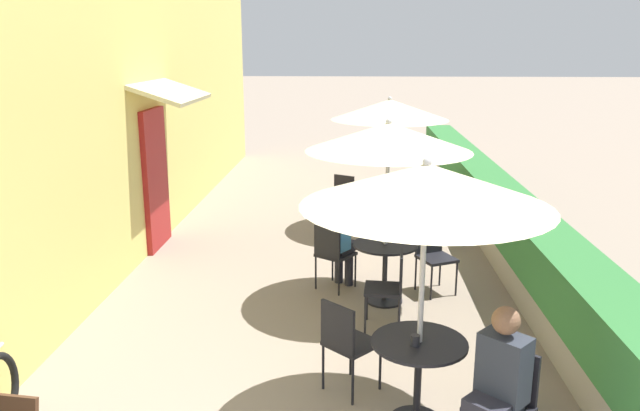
% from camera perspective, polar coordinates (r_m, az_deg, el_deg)
% --- Properties ---
extents(cafe_facade_wall, '(0.98, 14.65, 4.20)m').
position_cam_1_polar(cafe_facade_wall, '(10.14, -14.98, 8.82)').
color(cafe_facade_wall, '#E0CC6B').
rests_on(cafe_facade_wall, ground_plane).
extents(planter_hedge, '(0.60, 13.65, 1.01)m').
position_cam_1_polar(planter_hedge, '(10.20, 15.33, -0.05)').
color(planter_hedge, gray).
rests_on(planter_hedge, ground_plane).
extents(patio_table_near, '(0.77, 0.77, 0.73)m').
position_cam_1_polar(patio_table_near, '(5.20, 8.99, -14.17)').
color(patio_table_near, black).
rests_on(patio_table_near, ground_plane).
extents(patio_umbrella_near, '(1.90, 1.90, 2.21)m').
position_cam_1_polar(patio_umbrella_near, '(4.68, 9.69, 1.82)').
color(patio_umbrella_near, '#B7B7BC').
rests_on(patio_umbrella_near, ground_plane).
extents(cafe_chair_near_left, '(0.57, 0.57, 0.87)m').
position_cam_1_polar(cafe_chair_near_left, '(4.93, 16.55, -16.48)').
color(cafe_chair_near_left, black).
rests_on(cafe_chair_near_left, ground_plane).
extents(seated_patron_near_left, '(0.51, 0.51, 1.25)m').
position_cam_1_polar(seated_patron_near_left, '(4.76, 16.01, -15.26)').
color(seated_patron_near_left, '#23232D').
rests_on(seated_patron_near_left, ground_plane).
extents(cafe_chair_near_right, '(0.57, 0.57, 0.87)m').
position_cam_1_polar(cafe_chair_near_right, '(5.56, 2.40, -12.11)').
color(cafe_chair_near_right, black).
rests_on(cafe_chair_near_right, ground_plane).
extents(coffee_cup_near, '(0.07, 0.07, 0.09)m').
position_cam_1_polar(coffee_cup_near, '(5.02, 8.69, -12.10)').
color(coffee_cup_near, '#232328').
rests_on(coffee_cup_near, patio_table_near).
extents(patio_table_mid, '(0.77, 0.77, 0.73)m').
position_cam_1_polar(patio_table_mid, '(7.46, 5.97, -4.99)').
color(patio_table_mid, black).
rests_on(patio_table_mid, ground_plane).
extents(patio_umbrella_mid, '(1.90, 1.90, 2.21)m').
position_cam_1_polar(patio_umbrella_mid, '(7.11, 6.28, 6.23)').
color(patio_umbrella_mid, '#B7B7BC').
rests_on(patio_umbrella_mid, ground_plane).
extents(cafe_chair_mid_left, '(0.53, 0.53, 0.87)m').
position_cam_1_polar(cafe_chair_mid_left, '(7.89, 10.34, -4.16)').
color(cafe_chair_mid_left, black).
rests_on(cafe_chair_mid_left, ground_plane).
extents(cafe_chair_mid_right, '(0.56, 0.56, 0.87)m').
position_cam_1_polar(cafe_chair_mid_right, '(7.79, 1.12, -4.16)').
color(cafe_chair_mid_right, black).
rests_on(cafe_chair_mid_right, ground_plane).
extents(seated_patron_mid_right, '(0.49, 0.51, 1.25)m').
position_cam_1_polar(seated_patron_mid_right, '(7.82, 1.61, -2.77)').
color(seated_patron_mid_right, '#23232D').
rests_on(seated_patron_mid_right, ground_plane).
extents(cafe_chair_mid_back, '(0.43, 0.43, 0.87)m').
position_cam_1_polar(cafe_chair_mid_back, '(6.79, 6.46, -7.12)').
color(cafe_chair_mid_back, black).
rests_on(cafe_chair_mid_back, ground_plane).
extents(coffee_cup_mid, '(0.07, 0.07, 0.09)m').
position_cam_1_polar(coffee_cup_mid, '(7.46, 5.92, -2.98)').
color(coffee_cup_mid, white).
rests_on(coffee_cup_mid, patio_table_mid).
extents(patio_table_far, '(0.77, 0.77, 0.73)m').
position_cam_1_polar(patio_table_far, '(10.43, 6.16, 0.65)').
color(patio_table_far, black).
rests_on(patio_table_far, ground_plane).
extents(patio_umbrella_far, '(1.90, 1.90, 2.21)m').
position_cam_1_polar(patio_umbrella_far, '(10.18, 6.38, 8.70)').
color(patio_umbrella_far, '#B7B7BC').
rests_on(patio_umbrella_far, ground_plane).
extents(cafe_chair_far_left, '(0.54, 0.54, 0.87)m').
position_cam_1_polar(cafe_chair_far_left, '(10.22, 9.99, 0.16)').
color(cafe_chair_far_left, black).
rests_on(cafe_chair_far_left, ground_plane).
extents(cafe_chair_far_right, '(0.54, 0.54, 0.87)m').
position_cam_1_polar(cafe_chair_far_right, '(10.70, 2.50, 1.01)').
color(cafe_chair_far_right, black).
rests_on(cafe_chair_far_right, ground_plane).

